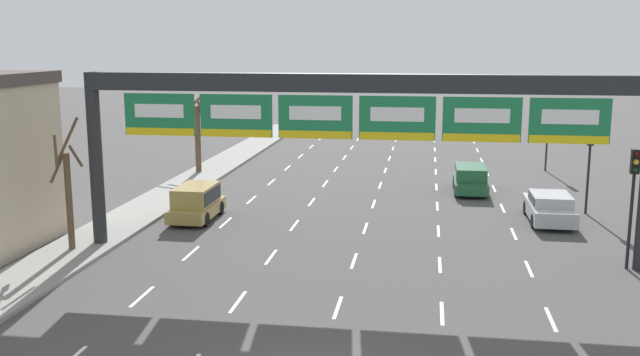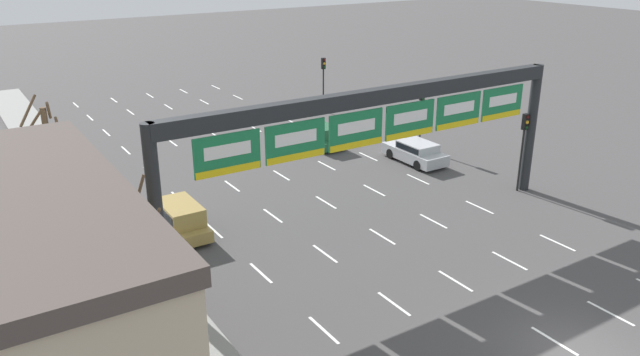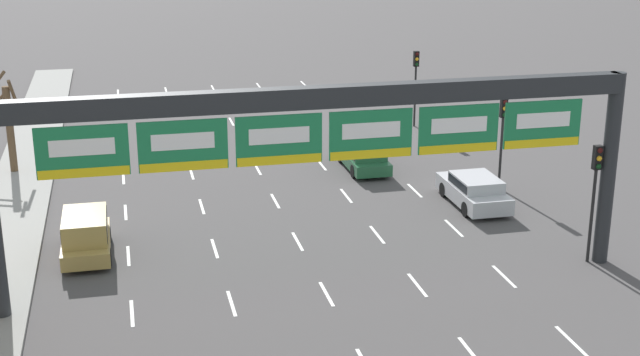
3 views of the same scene
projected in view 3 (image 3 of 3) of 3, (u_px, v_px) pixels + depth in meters
The scene contains 9 objects.
lane_dashes at pixel (311, 266), 33.07m from camera, with size 13.32×67.00×0.01m.
sign_gantry at pixel (324, 130), 29.46m from camera, with size 21.95×0.70×7.19m.
suv_green at pixel (363, 153), 44.44m from camera, with size 1.82×4.35×1.51m.
suv_gold at pixel (86, 233), 33.74m from camera, with size 1.80×3.96×1.66m.
car_silver at pixel (474, 189), 39.26m from camera, with size 1.94×4.53×1.39m.
traffic_light_near_gantry at pixel (596, 180), 32.47m from camera, with size 0.30×0.35×4.53m.
traffic_light_mid_block at pixel (503, 124), 40.82m from camera, with size 0.30×0.35×4.32m.
traffic_light_far_end at pixel (416, 73), 51.94m from camera, with size 0.30×0.35×4.49m.
tree_bare_second at pixel (9, 121), 43.21m from camera, with size 2.28×2.25×4.78m.
Camera 3 is at (-6.51, -16.29, 13.21)m, focal length 50.00 mm.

